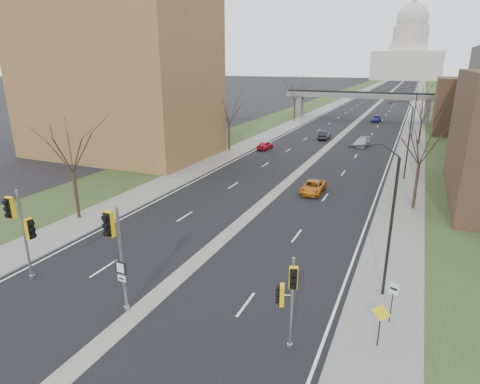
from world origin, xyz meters
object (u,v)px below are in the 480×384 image
Objects in this scene: car_left_far at (324,135)px; car_right_mid at (362,142)px; speed_limit_sign at (393,295)px; signal_pole_right at (288,292)px; signal_pole_median at (115,243)px; car_left_near at (265,145)px; car_right_far at (377,118)px; car_right_near at (313,187)px; signal_pole_left at (21,224)px; warning_sign at (380,319)px.

car_right_mid is (6.78, -3.85, -0.05)m from car_left_far.
signal_pole_right is at bearing -116.99° from speed_limit_sign.
signal_pole_median reaches higher than signal_pole_right.
car_right_mid is at bearing -145.24° from car_left_near.
car_left_near is 0.86× the size of car_right_far.
signal_pole_right is 2.06× the size of speed_limit_sign.
speed_limit_sign reaches higher than car_right_mid.
signal_pole_median is at bearing 103.41° from car_left_near.
car_right_mid reaches higher than car_left_near.
car_right_far is at bearing 97.17° from car_right_mid.
signal_pole_median is 1.29× the size of car_right_mid.
signal_pole_median is at bearing -139.85° from speed_limit_sign.
car_right_far is at bearing -104.88° from car_left_far.
car_left_far is 0.95× the size of car_right_mid.
car_left_near is at bearing -142.70° from car_right_mid.
car_right_far reaches higher than car_left_near.
car_right_near is (11.97, -18.15, -0.02)m from car_left_near.
signal_pole_left is 20.22m from warning_sign.
signal_pole_left is 20.91m from speed_limit_sign.
signal_pole_left reaches higher than car_right_near.
speed_limit_sign is at bearing 93.30° from warning_sign.
signal_pole_right is at bearing -79.78° from car_right_near.
signal_pole_median is 8.93m from signal_pole_right.
speed_limit_sign is 0.52× the size of car_left_far.
car_right_near is 26.35m from car_right_mid.
car_right_far is (5.98, 25.86, 0.01)m from car_left_far.
signal_pole_right reaches higher than car_left_near.
signal_pole_median is 51.17m from car_right_mid.
warning_sign is at bearing 120.19° from car_left_near.
signal_pole_right is (8.83, 0.82, -1.07)m from signal_pole_median.
car_right_near is 56.03m from car_right_far.
car_right_near is (-8.47, 21.81, -0.97)m from warning_sign.
signal_pole_right is 24.19m from car_right_near.
signal_pole_median is 1.38× the size of car_right_far.
warning_sign is (-0.38, -2.12, -0.09)m from speed_limit_sign.
speed_limit_sign is at bearing -66.61° from car_right_near.
car_right_mid is at bearing 111.93° from warning_sign.
signal_pole_left is 42.28m from car_left_near.
warning_sign is 0.49× the size of car_right_mid.
warning_sign is at bearing -76.19° from car_right_far.
signal_pole_left is 80.99m from car_right_far.
car_left_near is at bearing -100.23° from car_right_far.
car_left_near is 0.84× the size of car_right_near.
signal_pole_median is 25.05m from car_right_near.
car_right_far is (-8.38, 75.72, -0.94)m from speed_limit_sign.
speed_limit_sign is (4.24, 3.93, -1.37)m from signal_pole_right.
signal_pole_median is at bearing -2.81° from signal_pole_left.
signal_pole_median reaches higher than car_right_near.
warning_sign is (19.98, 2.20, -2.17)m from signal_pole_left.
signal_pole_right is at bearing -141.44° from warning_sign.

